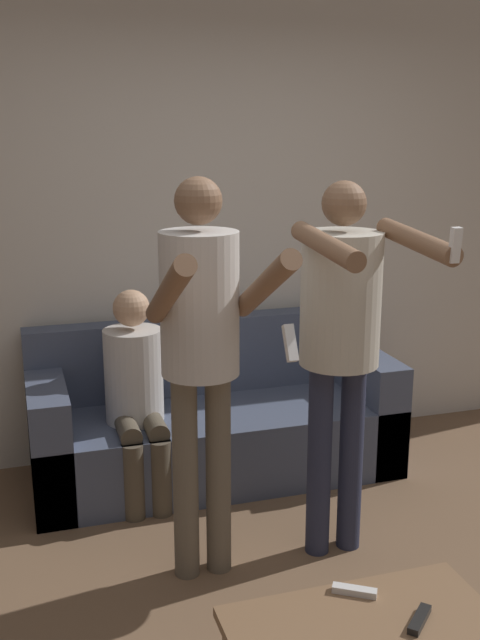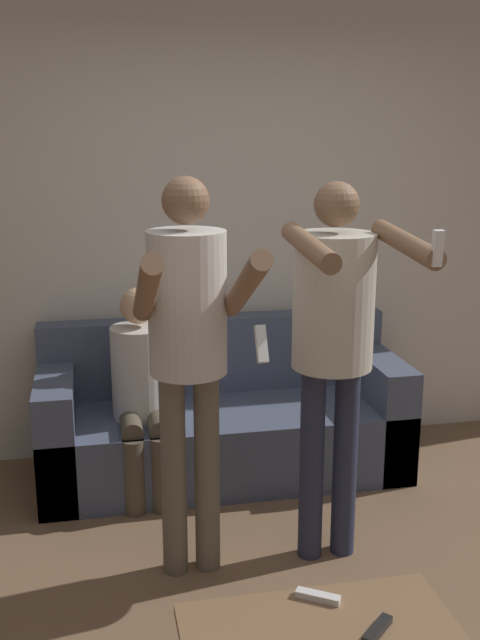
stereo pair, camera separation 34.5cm
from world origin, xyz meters
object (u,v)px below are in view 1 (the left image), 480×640
at_px(person_standing_right, 342,324).
at_px(remote_far, 354,591).
at_px(person_seated, 136,388).
at_px(remote_mid, 420,619).
at_px(couch, 214,423).
at_px(person_standing_left, 202,337).

relative_size(person_standing_right, remote_far, 11.72).
xyz_separation_m(person_seated, remote_mid, (0.59, -1.88, -0.20)).
bearing_deg(remote_far, remote_mid, -56.74).
distance_m(couch, remote_far, 1.83).
bearing_deg(person_standing_right, person_standing_left, -179.55).
height_order(person_standing_left, remote_mid, person_standing_left).
distance_m(couch, person_standing_right, 1.30).
relative_size(person_standing_right, remote_mid, 12.76).
distance_m(couch, remote_mid, 2.03).
distance_m(person_standing_right, remote_far, 1.14).
bearing_deg(remote_far, person_standing_right, 69.48).
height_order(couch, remote_far, couch).
xyz_separation_m(couch, person_standing_right, (0.31, -0.98, 0.80)).
xyz_separation_m(person_standing_left, person_seated, (-0.15, 0.84, -0.49)).
bearing_deg(person_seated, couch, 17.88).
bearing_deg(person_standing_left, couch, 72.34).
bearing_deg(person_standing_right, couch, 107.77).
bearing_deg(remote_far, couch, 89.88).
bearing_deg(remote_mid, person_standing_left, 112.89).
xyz_separation_m(couch, person_standing_left, (-0.31, -0.98, 0.80)).
relative_size(person_seated, remote_far, 7.63).
distance_m(couch, person_seated, 0.58).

